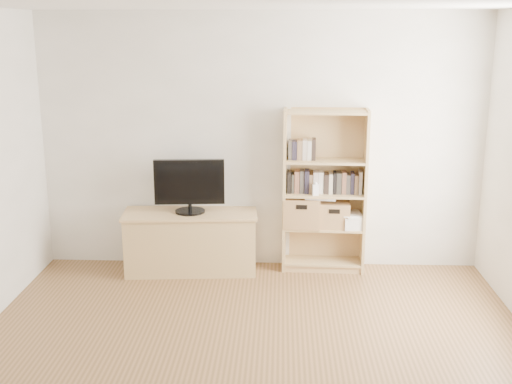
# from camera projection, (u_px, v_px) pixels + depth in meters

# --- Properties ---
(back_wall) EXTENTS (4.50, 0.02, 2.60)m
(back_wall) POSITION_uv_depth(u_px,v_px,m) (261.00, 142.00, 6.51)
(back_wall) COLOR beige
(back_wall) RESTS_ON floor
(ceiling) EXTENTS (4.50, 5.00, 0.01)m
(ceiling) POSITION_uv_depth(u_px,v_px,m) (248.00, 0.00, 3.76)
(ceiling) COLOR white
(ceiling) RESTS_ON back_wall
(tv_stand) EXTENTS (1.34, 0.59, 0.60)m
(tv_stand) POSITION_uv_depth(u_px,v_px,m) (191.00, 243.00, 6.55)
(tv_stand) COLOR tan
(tv_stand) RESTS_ON floor
(bookshelf) EXTENTS (0.84, 0.32, 1.66)m
(bookshelf) POSITION_uv_depth(u_px,v_px,m) (324.00, 191.00, 6.46)
(bookshelf) COLOR tan
(bookshelf) RESTS_ON floor
(television) EXTENTS (0.70, 0.11, 0.55)m
(television) POSITION_uv_depth(u_px,v_px,m) (189.00, 186.00, 6.40)
(television) COLOR black
(television) RESTS_ON tv_stand
(books_row_mid) EXTENTS (0.88, 0.18, 0.23)m
(books_row_mid) POSITION_uv_depth(u_px,v_px,m) (325.00, 181.00, 6.45)
(books_row_mid) COLOR black
(books_row_mid) RESTS_ON bookshelf
(books_row_upper) EXTENTS (0.35, 0.15, 0.18)m
(books_row_upper) POSITION_uv_depth(u_px,v_px,m) (307.00, 150.00, 6.39)
(books_row_upper) COLOR black
(books_row_upper) RESTS_ON bookshelf
(baby_monitor) EXTENTS (0.07, 0.05, 0.11)m
(baby_monitor) POSITION_uv_depth(u_px,v_px,m) (315.00, 190.00, 6.37)
(baby_monitor) COLOR white
(baby_monitor) RESTS_ON bookshelf
(basket_left) EXTENTS (0.39, 0.33, 0.30)m
(basket_left) POSITION_uv_depth(u_px,v_px,m) (302.00, 212.00, 6.53)
(basket_left) COLOR #A9834C
(basket_left) RESTS_ON bookshelf
(basket_right) EXTENTS (0.33, 0.27, 0.26)m
(basket_right) POSITION_uv_depth(u_px,v_px,m) (334.00, 214.00, 6.51)
(basket_right) COLOR #A9834C
(basket_right) RESTS_ON bookshelf
(laptop) EXTENTS (0.33, 0.25, 0.02)m
(laptop) POSITION_uv_depth(u_px,v_px,m) (321.00, 197.00, 6.46)
(laptop) COLOR white
(laptop) RESTS_ON basket_left
(magazine_stack) EXTENTS (0.21, 0.29, 0.13)m
(magazine_stack) POSITION_uv_depth(u_px,v_px,m) (352.00, 221.00, 6.51)
(magazine_stack) COLOR beige
(magazine_stack) RESTS_ON bookshelf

